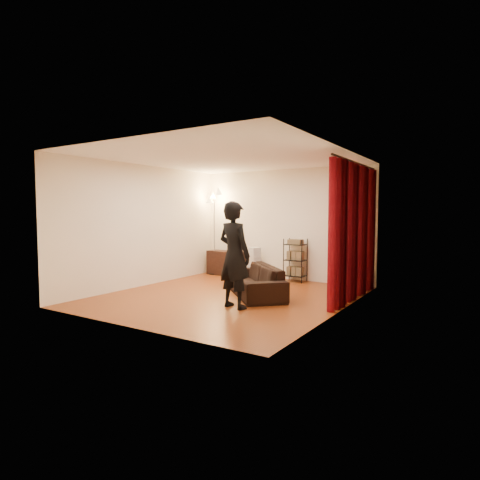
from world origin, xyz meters
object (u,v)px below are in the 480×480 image
Objects in this scene: storage_boxes at (254,263)px; floor_lamp at (214,233)px; media_cabinet at (227,263)px; sofa at (254,280)px; wire_shelf at (295,260)px; person at (234,255)px.

storage_boxes is 1.41m from floor_lamp.
storage_boxes reaches higher than media_cabinet.
sofa is 1.97× the size of wire_shelf.
storage_boxes reaches higher than sofa.
media_cabinet is 1.06× the size of wire_shelf.
person is at bearing -65.90° from storage_boxes.
person is at bearing -50.10° from media_cabinet.
wire_shelf is (1.10, 0.07, 0.12)m from storage_boxes.
floor_lamp is at bearing -173.01° from sofa.
storage_boxes is 1.11m from wire_shelf.
person is at bearing -32.01° from sofa.
wire_shelf is (0.06, 1.86, 0.22)m from sofa.
person is 2.37× the size of storage_boxes.
media_cabinet is at bearing -42.11° from person.
sofa is 1.31m from person.
storage_boxes is at bearing -54.06° from person.
sofa is 1.87m from wire_shelf.
person is (0.26, -1.12, 0.63)m from sofa.
floor_lamp is at bearing 161.83° from wire_shelf.
wire_shelf reaches higher than sofa.
sofa is 2.60× the size of storage_boxes.
wire_shelf reaches higher than media_cabinet.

